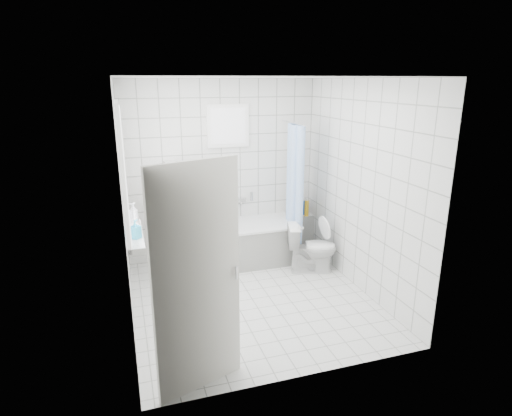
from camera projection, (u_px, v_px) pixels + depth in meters
name	position (u px, v px, depth m)	size (l,w,h in m)	color
ground	(252.00, 299.00, 5.23)	(3.00, 3.00, 0.00)	white
ceiling	(252.00, 77.00, 4.49)	(3.00, 3.00, 0.00)	white
wall_back	(222.00, 171.00, 6.23)	(2.80, 0.02, 2.60)	white
wall_front	(306.00, 242.00, 3.49)	(2.80, 0.02, 2.60)	white
wall_left	(124.00, 207.00, 4.46)	(0.02, 3.00, 2.60)	white
wall_right	(360.00, 188.00, 5.27)	(0.02, 3.00, 2.60)	white
window_left	(125.00, 173.00, 4.66)	(0.01, 0.90, 1.40)	white
window_back	(228.00, 126.00, 6.03)	(0.50, 0.01, 0.50)	white
window_sill	(135.00, 236.00, 4.88)	(0.18, 1.02, 0.08)	white
door	(198.00, 282.00, 3.47)	(0.04, 0.80, 2.00)	silver
bathtub	(240.00, 243.00, 6.22)	(1.68, 0.77, 0.58)	white
partition_wall	(176.00, 220.00, 5.78)	(0.15, 0.85, 1.50)	white
tiled_ledge	(299.00, 231.00, 6.77)	(0.40, 0.24, 0.55)	white
toilet	(312.00, 248.00, 5.92)	(0.38, 0.67, 0.68)	white
curtain_rod	(293.00, 123.00, 5.94)	(0.02, 0.02, 0.80)	silver
shower_curtain	(295.00, 188.00, 6.08)	(0.14, 0.48, 1.78)	#5698FF
tub_faucet	(240.00, 200.00, 6.40)	(0.18, 0.06, 0.06)	silver
sill_bottles	(134.00, 221.00, 4.90)	(0.18, 0.60, 0.31)	#30B2DB
ledge_bottles	(302.00, 208.00, 6.62)	(0.19, 0.16, 0.25)	#C71740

